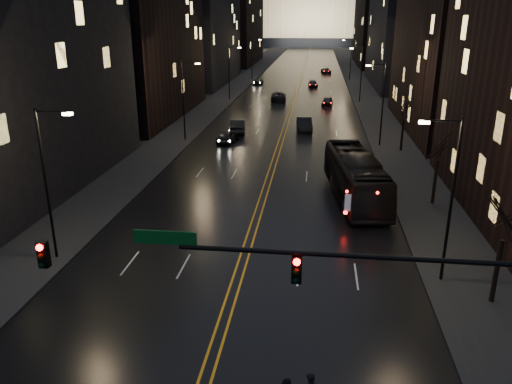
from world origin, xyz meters
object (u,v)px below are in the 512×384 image
(bus, at_px, (355,177))
(oncoming_car_b, at_px, (237,126))
(receding_car_a, at_px, (304,124))
(traffic_signal, at_px, (369,286))
(oncoming_car_a, at_px, (227,136))

(bus, relative_size, oncoming_car_b, 2.54)
(bus, height_order, oncoming_car_b, bus)
(bus, xyz_separation_m, oncoming_car_b, (-12.84, 22.21, -0.95))
(oncoming_car_b, height_order, receding_car_a, receding_car_a)
(traffic_signal, height_order, receding_car_a, traffic_signal)
(oncoming_car_a, relative_size, oncoming_car_b, 0.88)
(traffic_signal, xyz_separation_m, oncoming_car_b, (-11.58, 45.02, -4.28))
(bus, bearing_deg, oncoming_car_a, 120.04)
(traffic_signal, distance_m, bus, 23.09)
(oncoming_car_a, xyz_separation_m, oncoming_car_b, (0.32, 5.25, 0.08))
(traffic_signal, bearing_deg, oncoming_car_b, 104.42)
(traffic_signal, distance_m, oncoming_car_b, 46.68)
(bus, xyz_separation_m, oncoming_car_a, (-13.16, 16.96, -1.02))
(traffic_signal, height_order, bus, traffic_signal)
(oncoming_car_a, height_order, oncoming_car_b, oncoming_car_b)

